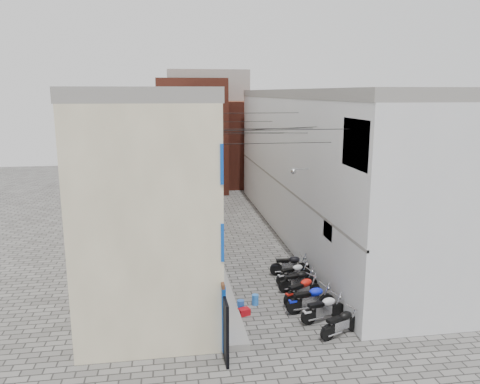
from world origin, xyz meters
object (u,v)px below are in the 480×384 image
motorcycle_c (311,298)px  motorcycle_f (294,272)px  motorcycle_g (290,264)px  red_crate (244,312)px  person_a (221,295)px  motorcycle_e (298,279)px  water_jug_far (255,300)px  motorcycle_d (302,289)px  water_jug_near (241,306)px  motorcycle_b (324,307)px  person_b (209,254)px  motorcycle_a (341,322)px

motorcycle_c → motorcycle_f: 2.96m
motorcycle_f → motorcycle_g: 1.02m
motorcycle_c → red_crate: motorcycle_c is taller
person_a → motorcycle_e: bearing=-41.5°
water_jug_far → motorcycle_d: bearing=-0.7°
motorcycle_f → motorcycle_d: bearing=-22.3°
water_jug_near → red_crate: water_jug_near is taller
motorcycle_b → water_jug_far: bearing=-142.1°
motorcycle_d → person_a: (-3.64, -1.07, 0.43)m
motorcycle_b → red_crate: motorcycle_b is taller
person_a → person_b: bearing=18.2°
motorcycle_e → water_jug_near: (-2.89, -1.59, -0.31)m
motorcycle_b → motorcycle_g: (-0.08, 4.84, -0.00)m
motorcycle_a → motorcycle_b: motorcycle_b is taller
motorcycle_c → motorcycle_e: size_ratio=1.13×
motorcycle_g → water_jug_near: 4.60m
motorcycle_a → motorcycle_b: bearing=170.8°
motorcycle_a → motorcycle_g: 6.02m
motorcycle_e → motorcycle_a: bearing=-4.5°
motorcycle_g → red_crate: motorcycle_g is taller
motorcycle_b → water_jug_near: bearing=-128.3°
motorcycle_e → water_jug_near: 3.31m
motorcycle_e → motorcycle_c: bearing=-12.7°
motorcycle_e → motorcycle_f: (0.04, 0.87, -0.01)m
motorcycle_c → motorcycle_g: 3.97m
person_b → motorcycle_f: bearing=-81.9°
motorcycle_b → motorcycle_e: bearing=169.6°
person_b → motorcycle_g: bearing=-68.4°
person_b → water_jug_far: person_b is taller
person_b → water_jug_near: (0.89, -4.47, -0.74)m
person_b → water_jug_near: size_ratio=3.09×
motorcycle_g → person_b: person_b is taller
motorcycle_f → motorcycle_g: bearing=158.2°
person_a → motorcycle_b: bearing=-82.6°
motorcycle_c → person_a: (-3.72, -0.11, 0.42)m
water_jug_far → motorcycle_c: bearing=-24.8°
motorcycle_f → person_b: bearing=-135.0°
motorcycle_a → person_a: person_a is taller
motorcycle_a → red_crate: 3.95m
motorcycle_c → motorcycle_g: size_ratio=1.07×
motorcycle_f → person_b: size_ratio=1.29×
person_b → motorcycle_c: bearing=-107.3°
motorcycle_g → motorcycle_b: bearing=4.6°
motorcycle_a → water_jug_far: bearing=-160.9°
motorcycle_d → motorcycle_g: bearing=146.1°
motorcycle_a → person_b: bearing=-171.0°
motorcycle_b → person_a: size_ratio=1.28×
motorcycle_a → motorcycle_e: motorcycle_a is taller
motorcycle_f → motorcycle_c: bearing=-19.2°
motorcycle_c → motorcycle_e: motorcycle_c is taller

